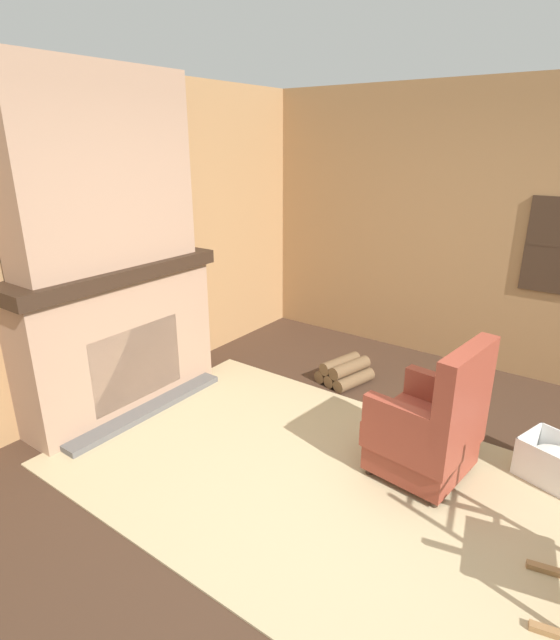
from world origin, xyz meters
The scene contains 11 objects.
ground_plane centered at (0.00, 0.00, 0.00)m, with size 14.00×14.00×0.00m, color #3D281C.
wood_panel_wall_left centered at (-2.62, 0.00, 1.34)m, with size 0.06×5.77×2.68m.
wood_panel_wall_back centered at (0.01, 2.62, 1.34)m, with size 5.77×0.09×2.68m.
fireplace_hearth centered at (-2.37, 0.00, 0.61)m, with size 0.62×1.77×1.23m.
chimney_breast centered at (-2.38, 0.00, 1.94)m, with size 0.37×1.47×1.43m.
area_rug centered at (-0.39, 0.10, 0.01)m, with size 3.74×2.20×0.01m.
armchair centered at (0.07, 0.57, 0.37)m, with size 0.66×0.69×0.99m.
firewood_stack centered at (-1.06, 1.47, 0.10)m, with size 0.46×0.52×0.23m.
oil_lamp_vase centered at (-2.42, -0.30, 1.32)m, with size 0.12×0.12×0.27m.
storage_case centered at (-2.42, 0.54, 1.28)m, with size 0.17×0.24×0.11m.
decorative_plate_on_mantel centered at (-2.44, -0.01, 1.34)m, with size 0.06×0.23×0.23m.
Camera 1 is at (0.94, -2.30, 2.15)m, focal length 28.00 mm.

